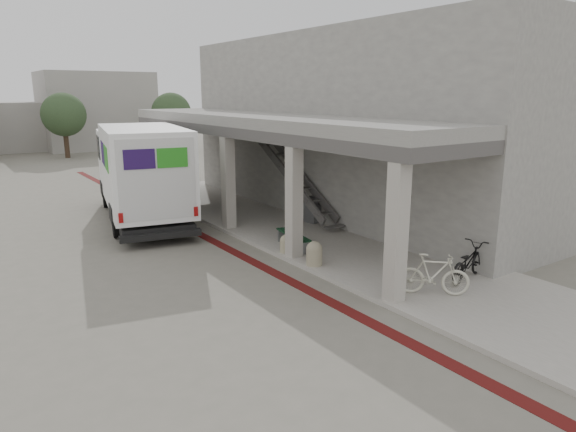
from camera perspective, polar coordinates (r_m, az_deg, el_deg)
ground at (r=13.71m, az=-5.37°, el=-6.96°), size 120.00×120.00×0.00m
bike_lane_stripe at (r=15.82m, az=-5.76°, el=-4.12°), size 0.35×40.00×0.01m
sidewalk at (r=15.90m, az=7.32°, el=-3.86°), size 4.40×28.00×0.12m
transit_building at (r=20.48m, az=5.13°, el=9.62°), size 7.60×17.00×7.00m
tree_mid at (r=42.09m, az=-23.66°, el=10.26°), size 3.20×3.20×4.80m
tree_right at (r=43.42m, az=-12.83°, el=11.11°), size 3.20×3.20×4.80m
fedex_truck at (r=20.32m, az=-16.00°, el=4.90°), size 4.17×8.77×3.60m
bench at (r=15.89m, az=0.60°, el=-2.42°), size 0.68×1.81×0.41m
bollard_near at (r=14.26m, az=2.94°, el=-4.14°), size 0.45×0.45×0.68m
bollard_far at (r=15.37m, az=-0.24°, el=-3.09°), size 0.36×0.36×0.54m
utility_cabinet at (r=18.92m, az=2.76°, el=0.69°), size 0.48×0.60×0.92m
bicycle_black at (r=13.88m, az=19.35°, el=-4.84°), size 1.90×1.05×0.95m
bicycle_cream at (r=12.63m, az=15.85°, el=-6.25°), size 1.53×1.51×1.01m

